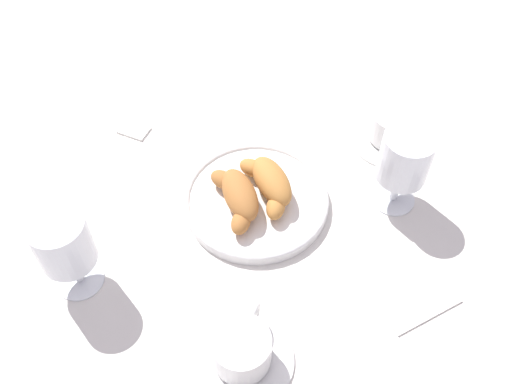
# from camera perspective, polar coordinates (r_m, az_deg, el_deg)

# --- Properties ---
(ground_plane) EXTENTS (2.20, 2.20, 0.00)m
(ground_plane) POSITION_cam_1_polar(r_m,az_deg,el_deg) (0.90, 1.42, -1.52)
(ground_plane) COLOR silver
(pastry_plate) EXTENTS (0.23, 0.23, 0.02)m
(pastry_plate) POSITION_cam_1_polar(r_m,az_deg,el_deg) (0.90, 0.00, -0.78)
(pastry_plate) COLOR white
(pastry_plate) RESTS_ON ground_plane
(croissant_large) EXTENTS (0.14, 0.07, 0.04)m
(croissant_large) POSITION_cam_1_polar(r_m,az_deg,el_deg) (0.88, 1.38, 0.95)
(croissant_large) COLOR #BC7A38
(croissant_large) RESTS_ON pastry_plate
(croissant_small) EXTENTS (0.14, 0.07, 0.04)m
(croissant_small) POSITION_cam_1_polar(r_m,az_deg,el_deg) (0.87, -1.79, -0.40)
(croissant_small) COLOR #AD6B33
(croissant_small) RESTS_ON pastry_plate
(coffee_cup_near) EXTENTS (0.14, 0.14, 0.06)m
(coffee_cup_near) POSITION_cam_1_polar(r_m,az_deg,el_deg) (0.76, -1.40, -15.49)
(coffee_cup_near) COLOR white
(coffee_cup_near) RESTS_ON ground_plane
(coffee_cup_far) EXTENTS (0.14, 0.14, 0.06)m
(coffee_cup_far) POSITION_cam_1_polar(r_m,az_deg,el_deg) (1.00, 13.34, 6.11)
(coffee_cup_far) COLOR white
(coffee_cup_far) RESTS_ON ground_plane
(juice_glass_left) EXTENTS (0.08, 0.08, 0.14)m
(juice_glass_left) POSITION_cam_1_polar(r_m,az_deg,el_deg) (0.79, -18.53, -4.90)
(juice_glass_left) COLOR white
(juice_glass_left) RESTS_ON ground_plane
(juice_glass_right) EXTENTS (0.08, 0.08, 0.14)m
(juice_glass_right) POSITION_cam_1_polar(r_m,az_deg,el_deg) (0.87, 14.47, 3.00)
(juice_glass_right) COLOR white
(juice_glass_right) RESTS_ON ground_plane
(sugar_packet) EXTENTS (0.06, 0.06, 0.01)m
(sugar_packet) POSITION_cam_1_polar(r_m,az_deg,el_deg) (1.03, -11.99, 6.08)
(sugar_packet) COLOR white
(sugar_packet) RESTS_ON ground_plane
(folded_napkin) EXTENTS (0.11, 0.11, 0.01)m
(folded_napkin) POSITION_cam_1_polar(r_m,az_deg,el_deg) (0.85, 14.69, -9.01)
(folded_napkin) COLOR silver
(folded_napkin) RESTS_ON ground_plane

